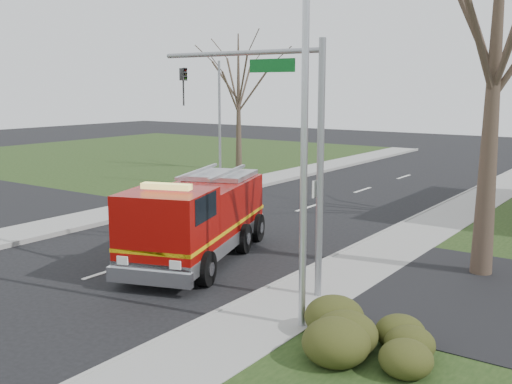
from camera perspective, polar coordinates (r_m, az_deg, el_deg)
The scene contains 9 objects.
ground at distance 19.11m, azimuth -13.83°, elevation -7.35°, with size 120.00×120.00×0.00m, color black.
sidewalk_right at distance 15.17m, azimuth 2.05°, elevation -11.37°, with size 2.40×80.00×0.15m, color #969690.
hedge_corner at distance 12.91m, azimuth 10.27°, elevation -13.05°, with size 2.80×2.00×0.90m, color #2C3312.
bare_tree_near at distance 18.46m, azimuth 22.03°, elevation 14.92°, with size 6.00×6.00×12.00m.
bare_tree_left at distance 39.82m, azimuth -1.68°, elevation 9.93°, with size 4.50×4.50×9.00m.
traffic_signal_mast at distance 15.95m, azimuth 2.14°, elevation 6.78°, with size 5.29×0.18×6.80m.
streetlight_pole at distance 13.25m, azimuth 4.40°, elevation 5.42°, with size 1.48×0.16×8.40m.
utility_pole_far at distance 33.18m, azimuth -3.48°, elevation 6.34°, with size 0.14×0.14×7.00m, color gray.
fire_engine at distance 19.51m, azimuth -5.66°, elevation -2.76°, with size 4.67×7.58×2.89m.
Camera 1 is at (13.91, -11.84, 5.60)m, focal length 42.00 mm.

